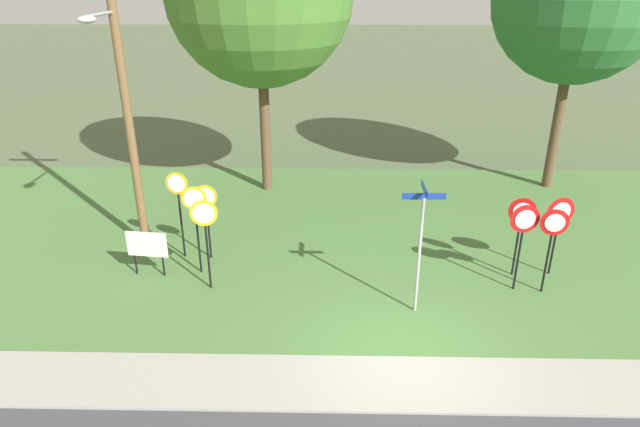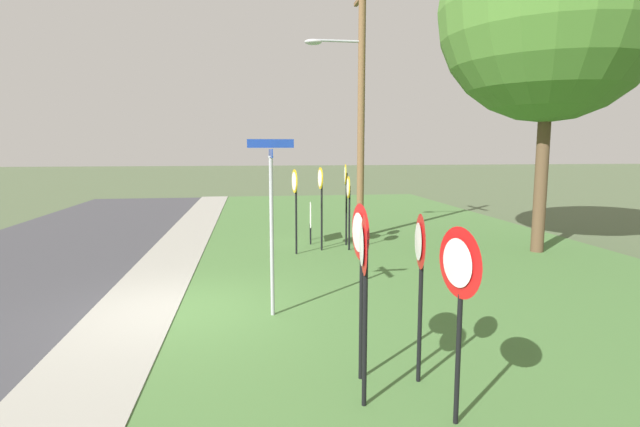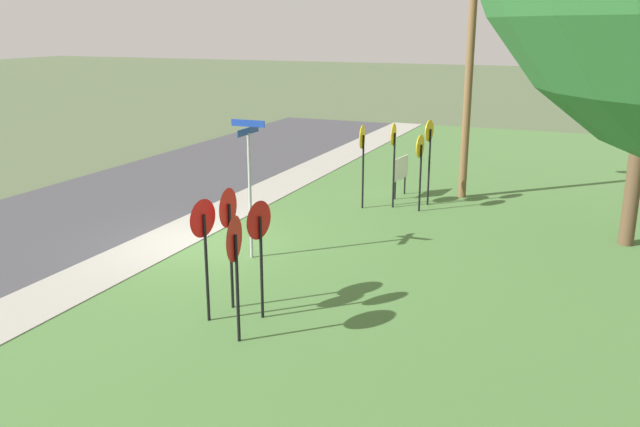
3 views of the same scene
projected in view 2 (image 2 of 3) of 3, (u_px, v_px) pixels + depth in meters
name	position (u px, v px, depth m)	size (l,w,h in m)	color
ground_plane	(177.00, 312.00, 9.10)	(160.00, 160.00, 0.00)	#4C5B3D
sidewalk_strip	(133.00, 313.00, 8.99)	(44.00, 1.60, 0.06)	#99968C
grass_median	(478.00, 297.00, 9.95)	(44.00, 12.00, 0.04)	#477038
stop_sign_near_left	(321.00, 191.00, 14.26)	(0.64, 0.11, 2.47)	black
stop_sign_near_right	(349.00, 197.00, 14.31)	(0.65, 0.11, 2.21)	black
stop_sign_far_left	(295.00, 193.00, 13.74)	(0.67, 0.12, 2.43)	black
stop_sign_far_center	(346.00, 188.00, 15.03)	(0.62, 0.12, 2.54)	black
yield_sign_near_left	(359.00, 250.00, 6.17)	(0.74, 0.12, 2.33)	black
yield_sign_near_right	(419.00, 259.00, 6.11)	(0.70, 0.15, 2.21)	black
yield_sign_far_left	(363.00, 267.00, 5.50)	(0.69, 0.13, 2.27)	black
yield_sign_far_right	(458.00, 280.00, 5.14)	(0.77, 0.17, 2.20)	black
street_name_post	(271.00, 213.00, 8.61)	(0.96, 0.82, 3.18)	#9EA0A8
utility_pole	(358.00, 93.00, 16.05)	(2.10, 2.02, 9.01)	brown
notice_board	(310.00, 217.00, 15.66)	(1.10, 0.16, 1.25)	black
oak_tree_left	(551.00, 10.00, 13.40)	(6.18, 6.18, 9.93)	brown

